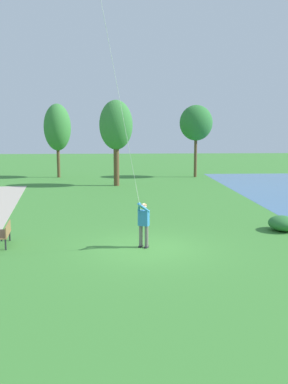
# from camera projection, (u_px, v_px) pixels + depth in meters

# --- Properties ---
(ground_plane) EXTENTS (120.00, 120.00, 0.00)m
(ground_plane) POSITION_uv_depth(u_px,v_px,m) (147.00, 248.00, 16.21)
(ground_plane) COLOR #3D7F33
(person_kite_flyer) EXTENTS (0.51, 0.63, 1.83)m
(person_kite_flyer) POSITION_uv_depth(u_px,v_px,m) (143.00, 221.00, 16.19)
(person_kite_flyer) COLOR #232328
(person_kite_flyer) RESTS_ON ground
(park_bench_near_walkway) EXTENTS (0.64, 1.55, 0.88)m
(park_bench_near_walkway) POSITION_uv_depth(u_px,v_px,m) (5.00, 233.00, 16.56)
(park_bench_near_walkway) COLOR olive
(park_bench_near_walkway) RESTS_ON ground
(tree_behind_path) EXTENTS (2.61, 2.50, 6.74)m
(tree_behind_path) POSITION_uv_depth(u_px,v_px,m) (116.00, 126.00, 33.10)
(tree_behind_path) COLOR brown
(tree_behind_path) RESTS_ON ground
(tree_horizon_far) EXTENTS (3.04, 2.72, 6.66)m
(tree_horizon_far) POSITION_uv_depth(u_px,v_px,m) (196.00, 123.00, 38.96)
(tree_horizon_far) COLOR brown
(tree_horizon_far) RESTS_ON ground
(tree_lakeside_near) EXTENTS (2.46, 2.70, 6.76)m
(tree_lakeside_near) POSITION_uv_depth(u_px,v_px,m) (57.00, 128.00, 38.75)
(tree_lakeside_near) COLOR brown
(tree_lakeside_near) RESTS_ON ground
(lakeside_shrub) EXTENTS (1.25, 1.42, 0.67)m
(lakeside_shrub) POSITION_uv_depth(u_px,v_px,m) (283.00, 223.00, 18.97)
(lakeside_shrub) COLOR #2D7033
(lakeside_shrub) RESTS_ON ground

